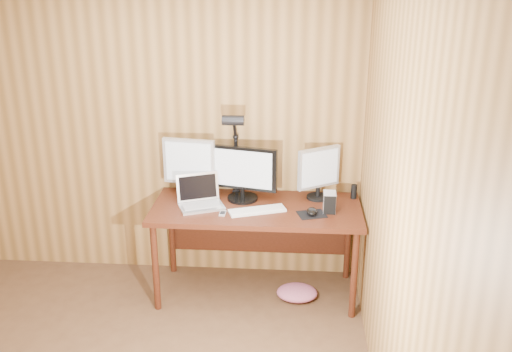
# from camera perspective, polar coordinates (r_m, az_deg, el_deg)

# --- Properties ---
(room_shell) EXTENTS (4.00, 4.00, 4.00)m
(room_shell) POSITION_cam_1_polar(r_m,az_deg,el_deg) (2.93, -20.92, -5.99)
(room_shell) COLOR #51351F
(room_shell) RESTS_ON ground
(desk) EXTENTS (1.60, 0.70, 0.75)m
(desk) POSITION_cam_1_polar(r_m,az_deg,el_deg) (4.48, 0.11, -4.16)
(desk) COLOR #411A0D
(desk) RESTS_ON floor
(monitor_center) EXTENTS (0.55, 0.24, 0.43)m
(monitor_center) POSITION_cam_1_polar(r_m,az_deg,el_deg) (4.42, -1.37, 0.34)
(monitor_center) COLOR black
(monitor_center) RESTS_ON desk
(monitor_left) EXTENTS (0.42, 0.20, 0.47)m
(monitor_left) POSITION_cam_1_polar(r_m,az_deg,el_deg) (4.52, -6.69, 1.04)
(monitor_left) COLOR black
(monitor_left) RESTS_ON desk
(monitor_right) EXTENTS (0.33, 0.23, 0.42)m
(monitor_right) POSITION_cam_1_polar(r_m,az_deg,el_deg) (4.47, 6.29, 0.43)
(monitor_right) COLOR black
(monitor_right) RESTS_ON desk
(laptop) EXTENTS (0.40, 0.36, 0.24)m
(laptop) POSITION_cam_1_polar(r_m,az_deg,el_deg) (4.40, -5.64, -2.21)
(laptop) COLOR silver
(laptop) RESTS_ON desk
(keyboard) EXTENTS (0.44, 0.27, 0.02)m
(keyboard) POSITION_cam_1_polar(r_m,az_deg,el_deg) (4.28, 0.12, -3.46)
(keyboard) COLOR white
(keyboard) RESTS_ON desk
(mousepad) EXTENTS (0.24, 0.21, 0.00)m
(mousepad) POSITION_cam_1_polar(r_m,az_deg,el_deg) (4.25, 5.60, -3.84)
(mousepad) COLOR black
(mousepad) RESTS_ON desk
(mouse) EXTENTS (0.10, 0.13, 0.04)m
(mouse) POSITION_cam_1_polar(r_m,az_deg,el_deg) (4.24, 5.61, -3.56)
(mouse) COLOR black
(mouse) RESTS_ON mousepad
(hard_drive) EXTENTS (0.09, 0.14, 0.15)m
(hard_drive) POSITION_cam_1_polar(r_m,az_deg,el_deg) (4.30, 7.36, -2.61)
(hard_drive) COLOR silver
(hard_drive) RESTS_ON desk
(phone) EXTENTS (0.05, 0.09, 0.01)m
(phone) POSITION_cam_1_polar(r_m,az_deg,el_deg) (4.25, -3.35, -3.75)
(phone) COLOR silver
(phone) RESTS_ON desk
(speaker) EXTENTS (0.05, 0.05, 0.11)m
(speaker) POSITION_cam_1_polar(r_m,az_deg,el_deg) (4.57, 9.76, -1.54)
(speaker) COLOR black
(speaker) RESTS_ON desk
(desk_lamp) EXTENTS (0.17, 0.24, 0.72)m
(desk_lamp) POSITION_cam_1_polar(r_m,az_deg,el_deg) (4.43, -2.16, 3.42)
(desk_lamp) COLOR black
(desk_lamp) RESTS_ON desk
(fabric_pile) EXTENTS (0.32, 0.26, 0.10)m
(fabric_pile) POSITION_cam_1_polar(r_m,az_deg,el_deg) (4.62, 4.12, -11.56)
(fabric_pile) COLOR #B65875
(fabric_pile) RESTS_ON floor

